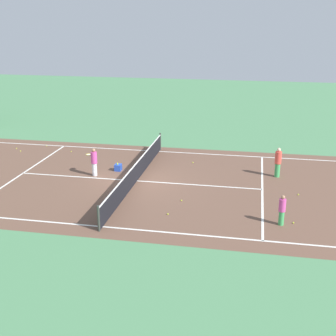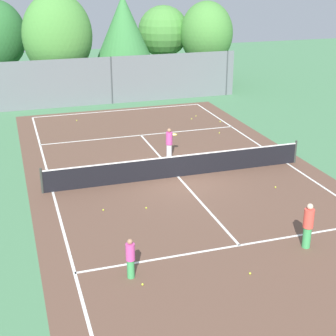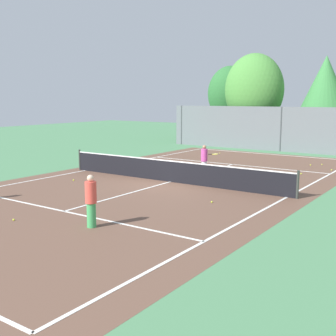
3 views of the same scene
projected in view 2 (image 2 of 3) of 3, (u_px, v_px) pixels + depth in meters
The scene contains 22 objects.
ground_plane at pixel (178, 177), 22.82m from camera, with size 80.00×80.00×0.00m, color #4C8456.
court_surface at pixel (178, 177), 22.82m from camera, with size 13.00×25.00×0.01m.
tennis_net at pixel (178, 166), 22.63m from camera, with size 11.90×0.10×1.10m.
perimeter_fence at pixel (112, 80), 34.66m from camera, with size 18.00×0.12×3.20m.
tree_1 at pixel (58, 36), 34.72m from camera, with size 4.73×3.92×7.28m.
tree_2 at pixel (123, 28), 37.65m from camera, with size 4.30×4.30×6.99m.
tree_3 at pixel (207, 34), 39.45m from camera, with size 4.03×4.20×6.44m.
tree_4 at pixel (163, 32), 40.61m from camera, with size 4.01×4.01×6.04m.
player_0 at pixel (169, 143), 24.81m from camera, with size 0.77×0.81×1.51m.
player_1 at pixel (308, 225), 16.75m from camera, with size 0.34×0.34×1.59m.
player_2 at pixel (130, 258), 15.13m from camera, with size 0.28×0.28×1.30m.
ball_crate at pixel (196, 159), 24.43m from camera, with size 0.40×0.35×0.43m.
tennis_ball_0 at pixel (220, 121), 30.97m from camera, with size 0.07×0.07×0.07m, color #CCE533.
tennis_ball_1 at pixel (250, 273), 15.51m from camera, with size 0.07×0.07×0.07m, color #CCE533.
tennis_ball_2 at pixel (103, 210), 19.59m from camera, with size 0.07×0.07×0.07m, color #CCE533.
tennis_ball_3 at pixel (143, 284), 14.97m from camera, with size 0.07×0.07×0.07m, color #CCE533.
tennis_ball_4 at pixel (219, 133), 28.83m from camera, with size 0.07×0.07×0.07m, color #CCE533.
tennis_ball_5 at pixel (192, 119), 31.52m from camera, with size 0.07×0.07×0.07m, color #CCE533.
tennis_ball_6 at pixel (77, 120), 31.19m from camera, with size 0.07×0.07×0.07m, color #CCE533.
tennis_ball_7 at pixel (196, 116), 32.14m from camera, with size 0.07×0.07×0.07m, color #CCE533.
tennis_ball_8 at pixel (146, 208), 19.76m from camera, with size 0.07×0.07×0.07m, color #CCE533.
tennis_ball_9 at pixel (275, 187), 21.64m from camera, with size 0.07×0.07×0.07m, color #CCE533.
Camera 2 is at (-6.87, -19.98, 8.64)m, focal length 54.72 mm.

